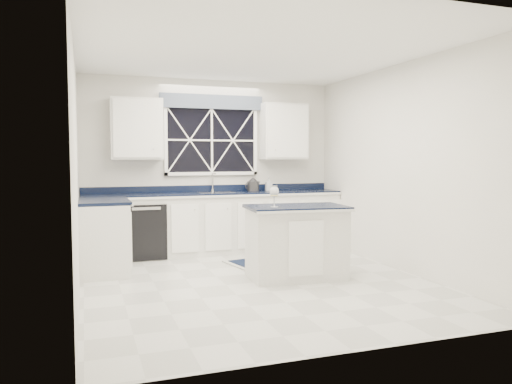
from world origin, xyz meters
name	(u,v)px	position (x,y,z in m)	size (l,w,h in m)	color
ground	(258,282)	(0.00, 0.00, 0.00)	(4.50, 4.50, 0.00)	silver
back_wall	(211,166)	(0.00, 2.25, 1.35)	(4.00, 0.10, 2.70)	silver
base_cabinets	(198,226)	(-0.33, 1.78, 0.45)	(3.99, 1.60, 0.90)	silver
countertop	(216,194)	(0.00, 1.95, 0.92)	(3.98, 0.64, 0.04)	black
dishwasher	(144,230)	(-1.10, 1.95, 0.41)	(0.60, 0.58, 0.82)	black
window	(212,135)	(0.00, 2.20, 1.83)	(1.65, 0.09, 1.26)	black
upper_cabinets	(214,130)	(0.00, 2.08, 1.90)	(3.10, 0.34, 0.90)	silver
faucet	(213,182)	(0.00, 2.14, 1.10)	(0.05, 0.20, 0.30)	#ACACAE
island	(296,242)	(0.52, 0.06, 0.45)	(1.25, 0.81, 0.89)	silver
rug	(268,261)	(0.52, 1.04, 0.01)	(1.24, 0.90, 0.02)	#AEAFAA
kettle	(253,185)	(0.64, 2.08, 1.04)	(0.30, 0.25, 0.22)	#323235
wine_glass	(274,192)	(0.20, -0.02, 1.07)	(0.11, 0.11, 0.25)	silver
soap_bottle	(269,184)	(0.92, 2.08, 1.05)	(0.10, 0.10, 0.22)	silver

